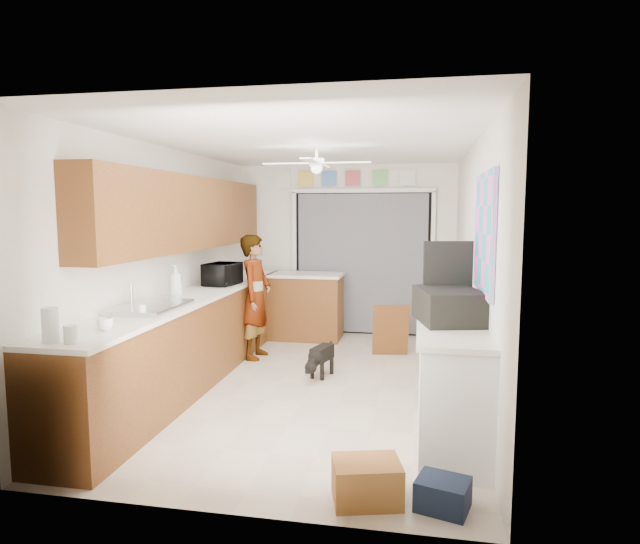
{
  "coord_description": "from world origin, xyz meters",
  "views": [
    {
      "loc": [
        1.07,
        -5.39,
        1.82
      ],
      "look_at": [
        0.0,
        0.4,
        1.15
      ],
      "focal_mm": 30.0,
      "sensor_mm": 36.0,
      "label": 1
    }
  ],
  "objects_px": {
    "microwave": "(222,274)",
    "navy_crate": "(443,494)",
    "cup": "(105,324)",
    "cardboard_box": "(367,481)",
    "suitcase": "(449,306)",
    "man": "(256,297)",
    "dog": "(322,359)",
    "soap_bottle": "(176,280)",
    "paper_towel_roll": "(50,325)"
  },
  "relations": [
    {
      "from": "microwave",
      "to": "navy_crate",
      "type": "bearing_deg",
      "value": -133.05
    },
    {
      "from": "cup",
      "to": "cardboard_box",
      "type": "bearing_deg",
      "value": -10.04
    },
    {
      "from": "navy_crate",
      "to": "cup",
      "type": "bearing_deg",
      "value": 171.84
    },
    {
      "from": "suitcase",
      "to": "man",
      "type": "height_order",
      "value": "man"
    },
    {
      "from": "microwave",
      "to": "suitcase",
      "type": "relative_size",
      "value": 0.78
    },
    {
      "from": "suitcase",
      "to": "navy_crate",
      "type": "distance_m",
      "value": 1.5
    },
    {
      "from": "microwave",
      "to": "cardboard_box",
      "type": "distance_m",
      "value": 3.61
    },
    {
      "from": "cup",
      "to": "cardboard_box",
      "type": "height_order",
      "value": "cup"
    },
    {
      "from": "dog",
      "to": "man",
      "type": "bearing_deg",
      "value": 162.99
    },
    {
      "from": "suitcase",
      "to": "navy_crate",
      "type": "xyz_separation_m",
      "value": [
        -0.07,
        -1.13,
        -0.98
      ]
    },
    {
      "from": "microwave",
      "to": "soap_bottle",
      "type": "bearing_deg",
      "value": 175.55
    },
    {
      "from": "cup",
      "to": "dog",
      "type": "bearing_deg",
      "value": 59.44
    },
    {
      "from": "man",
      "to": "microwave",
      "type": "bearing_deg",
      "value": 129.1
    },
    {
      "from": "man",
      "to": "navy_crate",
      "type": "bearing_deg",
      "value": -142.06
    },
    {
      "from": "cardboard_box",
      "to": "navy_crate",
      "type": "distance_m",
      "value": 0.47
    },
    {
      "from": "cup",
      "to": "paper_towel_roll",
      "type": "distance_m",
      "value": 0.43
    },
    {
      "from": "microwave",
      "to": "dog",
      "type": "xyz_separation_m",
      "value": [
        1.28,
        -0.37,
        -0.88
      ]
    },
    {
      "from": "cup",
      "to": "dog",
      "type": "relative_size",
      "value": 0.24
    },
    {
      "from": "paper_towel_roll",
      "to": "man",
      "type": "bearing_deg",
      "value": 81.77
    },
    {
      "from": "dog",
      "to": "cup",
      "type": "bearing_deg",
      "value": -104.68
    },
    {
      "from": "man",
      "to": "dog",
      "type": "distance_m",
      "value": 1.27
    },
    {
      "from": "microwave",
      "to": "man",
      "type": "distance_m",
      "value": 0.51
    },
    {
      "from": "cup",
      "to": "navy_crate",
      "type": "xyz_separation_m",
      "value": [
        2.46,
        -0.35,
        -0.89
      ]
    },
    {
      "from": "suitcase",
      "to": "man",
      "type": "relative_size",
      "value": 0.4
    },
    {
      "from": "microwave",
      "to": "man",
      "type": "xyz_separation_m",
      "value": [
        0.33,
        0.24,
        -0.3
      ]
    },
    {
      "from": "cup",
      "to": "suitcase",
      "type": "xyz_separation_m",
      "value": [
        2.53,
        0.78,
        0.09
      ]
    },
    {
      "from": "paper_towel_roll",
      "to": "cardboard_box",
      "type": "height_order",
      "value": "paper_towel_roll"
    },
    {
      "from": "soap_bottle",
      "to": "cardboard_box",
      "type": "bearing_deg",
      "value": -41.61
    },
    {
      "from": "paper_towel_roll",
      "to": "navy_crate",
      "type": "distance_m",
      "value": 2.78
    },
    {
      "from": "cup",
      "to": "man",
      "type": "xyz_separation_m",
      "value": [
        0.31,
        2.73,
        -0.22
      ]
    },
    {
      "from": "man",
      "to": "cardboard_box",
      "type": "bearing_deg",
      "value": -148.33
    },
    {
      "from": "soap_bottle",
      "to": "navy_crate",
      "type": "distance_m",
      "value": 3.43
    },
    {
      "from": "paper_towel_roll",
      "to": "cup",
      "type": "bearing_deg",
      "value": 70.02
    },
    {
      "from": "paper_towel_roll",
      "to": "navy_crate",
      "type": "bearing_deg",
      "value": 1.1
    },
    {
      "from": "microwave",
      "to": "navy_crate",
      "type": "xyz_separation_m",
      "value": [
        2.48,
        -2.84,
        -0.98
      ]
    },
    {
      "from": "cardboard_box",
      "to": "man",
      "type": "bearing_deg",
      "value": 118.59
    },
    {
      "from": "suitcase",
      "to": "soap_bottle",
      "type": "bearing_deg",
      "value": 150.03
    },
    {
      "from": "paper_towel_roll",
      "to": "cardboard_box",
      "type": "bearing_deg",
      "value": 1.34
    },
    {
      "from": "microwave",
      "to": "navy_crate",
      "type": "distance_m",
      "value": 3.9
    },
    {
      "from": "cup",
      "to": "man",
      "type": "distance_m",
      "value": 2.76
    },
    {
      "from": "soap_bottle",
      "to": "paper_towel_roll",
      "type": "xyz_separation_m",
      "value": [
        0.05,
        -1.99,
        -0.05
      ]
    },
    {
      "from": "paper_towel_roll",
      "to": "cardboard_box",
      "type": "relative_size",
      "value": 0.57
    },
    {
      "from": "soap_bottle",
      "to": "suitcase",
      "type": "relative_size",
      "value": 0.55
    },
    {
      "from": "soap_bottle",
      "to": "suitcase",
      "type": "height_order",
      "value": "soap_bottle"
    },
    {
      "from": "suitcase",
      "to": "cardboard_box",
      "type": "relative_size",
      "value": 1.46
    },
    {
      "from": "suitcase",
      "to": "cardboard_box",
      "type": "bearing_deg",
      "value": -128.89
    },
    {
      "from": "suitcase",
      "to": "navy_crate",
      "type": "height_order",
      "value": "suitcase"
    },
    {
      "from": "paper_towel_roll",
      "to": "navy_crate",
      "type": "relative_size",
      "value": 0.77
    },
    {
      "from": "microwave",
      "to": "suitcase",
      "type": "bearing_deg",
      "value": -118.05
    },
    {
      "from": "navy_crate",
      "to": "dog",
      "type": "relative_size",
      "value": 0.63
    }
  ]
}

